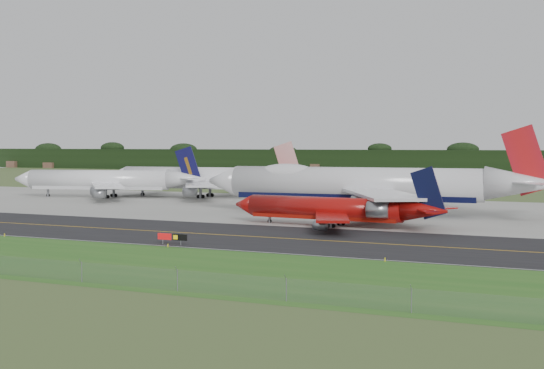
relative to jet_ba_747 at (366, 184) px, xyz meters
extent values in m
plane|color=#405226|center=(-10.35, -40.25, -6.40)|extent=(600.00, 600.00, 0.00)
cube|color=#255C1B|center=(-10.35, -75.25, -6.40)|extent=(400.00, 30.00, 0.01)
cube|color=black|center=(-10.35, -44.25, -6.39)|extent=(400.00, 32.00, 0.02)
cube|color=gray|center=(-10.35, 10.75, -6.40)|extent=(400.00, 78.00, 0.01)
cube|color=gold|center=(-10.35, -44.25, -6.37)|extent=(400.00, 0.40, 0.00)
cube|color=silver|center=(-10.35, -59.75, -6.37)|extent=(400.00, 0.25, 0.00)
plane|color=slate|center=(-10.35, -88.25, -5.30)|extent=(320.00, 0.00, 320.00)
cylinder|color=slate|center=(-10.35, -88.25, -5.30)|extent=(0.10, 0.10, 2.20)
cube|color=black|center=(-10.35, 234.75, -0.40)|extent=(700.00, 24.00, 12.00)
cylinder|color=silver|center=(-2.69, -0.19, 0.20)|extent=(54.04, 10.59, 6.82)
cube|color=black|center=(-2.69, -0.19, -2.01)|extent=(51.24, 8.70, 2.39)
cone|color=silver|center=(-32.82, -2.32, 0.20)|extent=(7.18, 7.27, 6.82)
cone|color=silver|center=(31.15, 2.21, 0.71)|extent=(14.61, 7.80, 6.82)
ellipsoid|color=silver|center=(-17.69, -1.25, 2.08)|extent=(14.28, 6.76, 4.35)
cube|color=silver|center=(7.68, -14.68, -0.99)|extent=(23.23, 31.27, 0.58)
cube|color=silver|center=(5.53, 15.62, -0.99)|extent=(19.92, 31.84, 0.58)
cube|color=#B11417|center=(31.91, 2.26, 5.35)|extent=(9.81, 1.24, 14.13)
cylinder|color=gray|center=(3.46, -14.32, -2.85)|extent=(3.92, 3.12, 2.86)
cylinder|color=gray|center=(1.40, 14.67, -2.85)|extent=(3.92, 3.12, 2.86)
cylinder|color=gray|center=(10.53, -27.06, -2.85)|extent=(3.92, 3.12, 2.86)
cylinder|color=gray|center=(6.61, 28.28, -2.85)|extent=(3.92, 3.12, 2.86)
cylinder|color=black|center=(-23.04, -1.63, -5.79)|extent=(1.26, 0.64, 1.23)
cylinder|color=slate|center=(1.86, -3.63, -4.12)|extent=(1.02, 1.02, 4.56)
cylinder|color=black|center=(1.86, -3.63, -5.79)|extent=(1.27, 0.70, 1.23)
cylinder|color=slate|center=(1.33, 3.85, -4.12)|extent=(1.02, 1.02, 4.56)
cylinder|color=black|center=(1.33, 3.85, -5.79)|extent=(1.27, 0.70, 1.23)
cylinder|color=maroon|center=(-0.34, -24.45, -3.13)|extent=(29.88, 5.94, 4.02)
cube|color=maroon|center=(-0.34, -24.45, -4.43)|extent=(28.34, 4.84, 1.41)
cone|color=maroon|center=(-17.00, -23.36, -3.13)|extent=(3.96, 4.25, 4.02)
cone|color=maroon|center=(18.38, -25.67, -2.82)|extent=(8.08, 4.52, 4.02)
cube|color=maroon|center=(4.20, -33.03, -3.83)|extent=(10.99, 17.35, 0.45)
cube|color=maroon|center=(5.28, -16.53, -3.83)|extent=(12.65, 17.07, 0.45)
cube|color=black|center=(18.94, -25.71, 0.20)|extent=(6.35, 0.73, 9.14)
cylinder|color=gray|center=(3.65, -36.96, -4.93)|extent=(2.30, 1.83, 1.69)
cylinder|color=gray|center=(5.24, -12.57, -4.93)|extent=(2.30, 1.83, 1.69)
cylinder|color=black|center=(-11.60, -23.72, -6.04)|extent=(0.74, 0.37, 0.72)
cylinder|color=slate|center=(1.89, -26.81, -5.37)|extent=(0.60, 0.60, 2.07)
cylinder|color=black|center=(1.89, -26.81, -6.04)|extent=(0.75, 0.41, 0.72)
cylinder|color=slate|center=(2.17, -22.40, -5.37)|extent=(0.60, 0.60, 2.07)
cylinder|color=black|center=(2.17, -22.40, -6.04)|extent=(0.75, 0.41, 0.72)
cylinder|color=white|center=(-83.51, 18.74, -1.38)|extent=(40.04, 15.50, 5.38)
cube|color=silver|center=(-83.51, 18.74, -3.13)|extent=(37.76, 13.68, 1.88)
cone|color=white|center=(-105.26, 12.94, -1.38)|extent=(6.22, 6.48, 5.38)
cone|color=white|center=(-59.09, 25.25, -0.98)|extent=(11.58, 7.91, 5.38)
cube|color=white|center=(-73.44, 9.05, -2.33)|extent=(20.88, 22.97, 0.47)
cube|color=white|center=(-79.60, 32.15, -2.33)|extent=(11.29, 24.80, 0.47)
cube|color=#0E0D39|center=(-58.51, 25.40, 2.57)|extent=(7.38, 2.35, 10.85)
cylinder|color=gray|center=(-76.60, 8.75, -3.79)|extent=(3.42, 2.94, 2.26)
cylinder|color=gray|center=(-82.49, 30.84, -3.79)|extent=(3.42, 2.94, 2.26)
cylinder|color=gray|center=(-69.24, -0.05, -3.79)|extent=(3.42, 2.94, 2.26)
cylinder|color=gray|center=(-80.48, 42.14, -3.79)|extent=(3.42, 2.94, 2.26)
cylinder|color=black|center=(-98.20, 14.82, -5.92)|extent=(1.05, 0.67, 0.97)
cylinder|color=slate|center=(-79.66, 16.70, -4.70)|extent=(0.92, 0.92, 3.41)
cylinder|color=black|center=(-79.66, 16.70, -5.92)|extent=(1.06, 0.72, 0.97)
cylinder|color=slate|center=(-81.18, 22.42, -4.70)|extent=(0.92, 0.92, 3.41)
cylinder|color=black|center=(-81.18, 22.42, -5.92)|extent=(1.06, 0.72, 0.97)
cylinder|color=silver|center=(-59.67, 30.48, -0.87)|extent=(43.15, 10.12, 5.94)
cube|color=silver|center=(-59.67, 30.48, -2.80)|extent=(40.87, 8.43, 2.08)
cone|color=silver|center=(-83.62, 28.11, -0.87)|extent=(5.90, 6.44, 5.94)
cone|color=silver|center=(-32.78, 33.14, -0.43)|extent=(11.82, 7.02, 5.94)
cube|color=silver|center=(-51.01, 19.02, -1.91)|extent=(19.13, 25.01, 0.53)
cube|color=silver|center=(-53.42, 43.40, -1.91)|extent=(15.40, 25.67, 0.53)
cube|color=#A40F0B|center=(-32.12, 33.20, 3.43)|extent=(8.20, 1.28, 11.81)
cylinder|color=gray|center=(-50.79, 13.16, -3.53)|extent=(3.47, 2.80, 2.49)
cylinder|color=gray|center=(-54.35, 49.20, -3.53)|extent=(3.47, 2.80, 2.49)
cylinder|color=black|center=(-75.85, 28.88, -5.87)|extent=(1.11, 0.58, 1.07)
cylinder|color=slate|center=(-55.95, 27.56, -4.53)|extent=(0.91, 0.91, 3.75)
cylinder|color=black|center=(-55.95, 27.56, -5.87)|extent=(1.12, 0.64, 1.07)
cylinder|color=slate|center=(-56.59, 34.06, -4.53)|extent=(0.91, 0.91, 3.75)
cylinder|color=black|center=(-56.59, 34.06, -5.87)|extent=(1.12, 0.64, 1.07)
cylinder|color=slate|center=(-13.29, -58.24, -6.04)|extent=(0.12, 0.12, 0.72)
cylinder|color=slate|center=(-10.18, -58.25, -6.04)|extent=(0.12, 0.12, 0.72)
cube|color=#AE0D0F|center=(-12.98, -58.24, -5.21)|extent=(2.28, 0.19, 0.93)
cube|color=black|center=(-11.01, -58.25, -5.21)|extent=(1.04, 0.19, 0.93)
cube|color=black|center=(-9.77, -58.25, -5.21)|extent=(1.24, 0.19, 0.93)
cylinder|color=yellow|center=(-41.69, -60.75, -6.15)|extent=(0.16, 0.16, 0.50)
cylinder|color=yellow|center=(-10.83, -60.75, -6.15)|extent=(0.16, 0.16, 0.50)
cylinder|color=yellow|center=(21.43, -60.75, -6.15)|extent=(0.16, 0.16, 0.50)
camera|label=1|loc=(47.70, -153.37, 8.44)|focal=50.00mm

